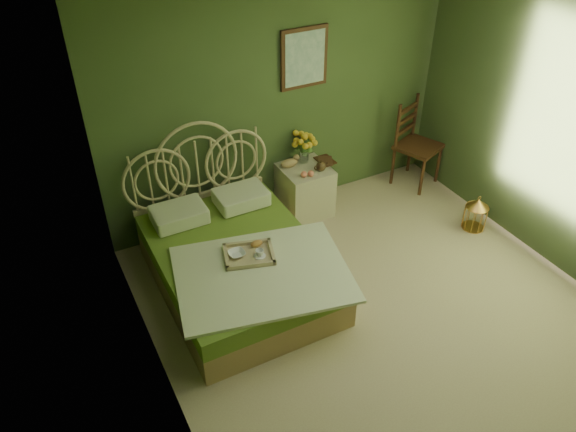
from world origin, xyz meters
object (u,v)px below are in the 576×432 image
nightstand (305,184)px  birdcage (476,214)px  bed (236,261)px  chair (415,137)px

nightstand → birdcage: nightstand is taller
bed → nightstand: 1.45m
nightstand → birdcage: 1.94m
nightstand → birdcage: (1.52, -1.18, -0.17)m
bed → nightstand: size_ratio=2.15×
chair → bed: bearing=174.1°
bed → nightstand: bed is taller
nightstand → bed: bearing=-146.2°
bed → chair: bed is taller
bed → birdcage: bed is taller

